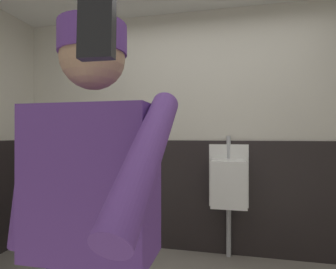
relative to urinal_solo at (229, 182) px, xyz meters
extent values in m
cube|color=beige|center=(-0.19, 0.22, 0.52)|extent=(4.94, 0.12, 2.59)
cube|color=black|center=(-0.19, 0.14, -0.18)|extent=(4.34, 0.03, 1.19)
cube|color=white|center=(0.00, 0.13, 0.05)|extent=(0.40, 0.05, 0.65)
cube|color=white|center=(0.00, -0.04, 0.00)|extent=(0.34, 0.30, 0.45)
cylinder|color=#B7BABF|center=(0.00, 0.12, 0.34)|extent=(0.04, 0.04, 0.24)
cylinder|color=#B7BABF|center=(0.00, 0.09, -0.50)|extent=(0.05, 0.05, 0.55)
cube|color=#60388C|center=(-0.50, -1.84, 0.30)|extent=(0.46, 0.24, 0.56)
cylinder|color=#60388C|center=(-0.77, -1.84, 0.30)|extent=(0.17, 0.09, 0.56)
cylinder|color=#60388C|center=(-0.22, -2.06, 0.42)|extent=(0.09, 0.50, 0.39)
sphere|color=tan|center=(-0.50, -1.84, 0.76)|extent=(0.24, 0.24, 0.24)
cylinder|color=#60388C|center=(-0.50, -1.84, 0.82)|extent=(0.25, 0.25, 0.11)
cube|color=black|center=(-0.22, -2.35, 0.65)|extent=(0.06, 0.03, 0.11)
cube|color=silver|center=(-1.79, 0.12, 0.59)|extent=(0.10, 0.07, 0.18)
camera|label=1|loc=(-0.01, -2.75, 0.47)|focal=28.86mm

